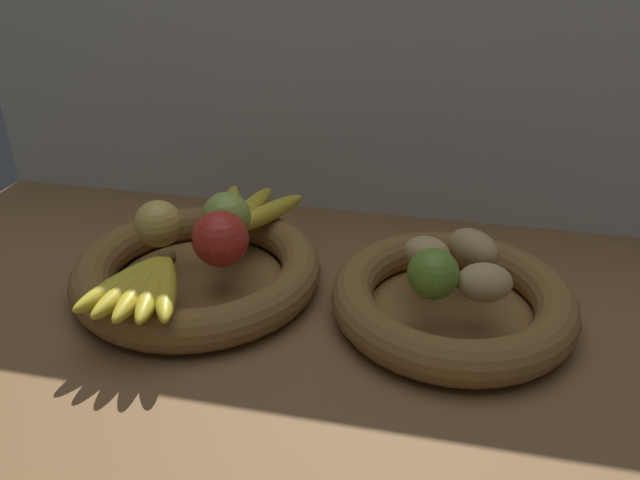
# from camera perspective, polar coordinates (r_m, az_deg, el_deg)

# --- Properties ---
(ground_plane) EXTENTS (1.40, 0.90, 0.03)m
(ground_plane) POSITION_cam_1_polar(r_m,az_deg,el_deg) (0.86, 0.66, -6.23)
(ground_plane) COLOR brown
(back_wall) EXTENTS (1.40, 0.03, 0.55)m
(back_wall) POSITION_cam_1_polar(r_m,az_deg,el_deg) (1.02, 4.30, 17.09)
(back_wall) COLOR silver
(back_wall) RESTS_ON ground_plane
(fruit_bowl_left) EXTENTS (0.35, 0.35, 0.06)m
(fruit_bowl_left) POSITION_cam_1_polar(r_m,az_deg,el_deg) (0.88, -11.48, -2.84)
(fruit_bowl_left) COLOR brown
(fruit_bowl_left) RESTS_ON ground_plane
(fruit_bowl_right) EXTENTS (0.32, 0.32, 0.06)m
(fruit_bowl_right) POSITION_cam_1_polar(r_m,az_deg,el_deg) (0.82, 12.41, -5.56)
(fruit_bowl_right) COLOR brown
(fruit_bowl_right) RESTS_ON ground_plane
(apple_golden_left) EXTENTS (0.07, 0.07, 0.07)m
(apple_golden_left) POSITION_cam_1_polar(r_m,az_deg,el_deg) (0.88, -15.17, 1.45)
(apple_golden_left) COLOR #DBB756
(apple_golden_left) RESTS_ON fruit_bowl_left
(apple_red_right) EXTENTS (0.08, 0.08, 0.08)m
(apple_red_right) POSITION_cam_1_polar(r_m,az_deg,el_deg) (0.81, -9.43, 0.11)
(apple_red_right) COLOR red
(apple_red_right) RESTS_ON fruit_bowl_left
(apple_green_back) EXTENTS (0.07, 0.07, 0.07)m
(apple_green_back) POSITION_cam_1_polar(r_m,az_deg,el_deg) (0.88, -8.86, 2.26)
(apple_green_back) COLOR #99B74C
(apple_green_back) RESTS_ON fruit_bowl_left
(banana_bunch_front) EXTENTS (0.14, 0.16, 0.03)m
(banana_bunch_front) POSITION_cam_1_polar(r_m,az_deg,el_deg) (0.78, -16.37, -4.14)
(banana_bunch_front) COLOR gold
(banana_bunch_front) RESTS_ON fruit_bowl_left
(banana_bunch_back) EXTENTS (0.15, 0.18, 0.03)m
(banana_bunch_back) POSITION_cam_1_polar(r_m,az_deg,el_deg) (0.94, -6.92, 2.69)
(banana_bunch_back) COLOR gold
(banana_bunch_back) RESTS_ON fruit_bowl_left
(potato_back) EXTENTS (0.09, 0.09, 0.05)m
(potato_back) POSITION_cam_1_polar(r_m,az_deg,el_deg) (0.83, 14.34, -0.78)
(potato_back) COLOR tan
(potato_back) RESTS_ON fruit_bowl_right
(potato_small) EXTENTS (0.08, 0.06, 0.05)m
(potato_small) POSITION_cam_1_polar(r_m,az_deg,el_deg) (0.76, 15.35, -3.89)
(potato_small) COLOR tan
(potato_small) RESTS_ON fruit_bowl_right
(potato_oblong) EXTENTS (0.08, 0.07, 0.04)m
(potato_oblong) POSITION_cam_1_polar(r_m,az_deg,el_deg) (0.82, 10.10, -1.18)
(potato_oblong) COLOR tan
(potato_oblong) RESTS_ON fruit_bowl_right
(lime_near) EXTENTS (0.06, 0.06, 0.06)m
(lime_near) POSITION_cam_1_polar(r_m,az_deg,el_deg) (0.75, 10.69, -3.18)
(lime_near) COLOR olive
(lime_near) RESTS_ON fruit_bowl_right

